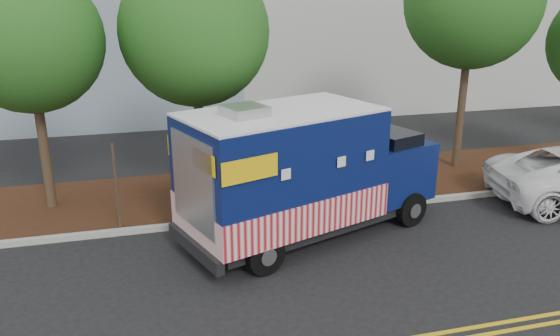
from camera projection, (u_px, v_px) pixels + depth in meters
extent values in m
plane|color=black|center=(258.00, 244.00, 13.55)|extent=(120.00, 120.00, 0.00)
cube|color=#9E9E99|center=(247.00, 219.00, 14.81)|extent=(120.00, 0.18, 0.15)
cube|color=black|center=(234.00, 192.00, 16.74)|extent=(120.00, 4.00, 0.15)
cylinder|color=#38281C|center=(44.00, 146.00, 14.94)|extent=(0.26, 0.26, 3.82)
sphere|color=#265317|center=(29.00, 39.00, 14.02)|extent=(3.82, 3.82, 3.82)
cylinder|color=#38281C|center=(200.00, 135.00, 16.09)|extent=(0.26, 0.26, 3.83)
sphere|color=#265317|center=(195.00, 32.00, 15.15)|extent=(4.17, 4.17, 4.17)
cylinder|color=#38281C|center=(462.00, 105.00, 18.23)|extent=(0.26, 0.26, 4.57)
sphere|color=#265317|center=(473.00, 1.00, 17.16)|extent=(4.29, 4.29, 4.29)
cube|color=#473828|center=(117.00, 189.00, 13.80)|extent=(0.06, 0.06, 2.40)
cube|color=black|center=(313.00, 215.00, 14.07)|extent=(6.48, 4.02, 0.31)
cube|color=#0A164C|center=(281.00, 167.00, 13.06)|extent=(5.18, 3.92, 2.63)
cube|color=red|center=(281.00, 203.00, 13.36)|extent=(5.24, 4.00, 0.82)
cube|color=white|center=(281.00, 112.00, 12.64)|extent=(5.18, 3.92, 0.07)
cube|color=#B7B7BA|center=(244.00, 111.00, 12.07)|extent=(1.12, 1.12, 0.24)
cube|color=#0A164C|center=(380.00, 166.00, 15.01)|extent=(2.65, 2.88, 1.53)
cube|color=black|center=(380.00, 141.00, 14.74)|extent=(1.75, 2.38, 0.71)
cube|color=black|center=(404.00, 177.00, 15.71)|extent=(0.82, 2.09, 0.33)
cube|color=black|center=(195.00, 247.00, 12.28)|extent=(1.01, 2.39, 0.31)
cube|color=#B7B7BA|center=(193.00, 183.00, 11.81)|extent=(0.70, 1.87, 2.08)
cube|color=#B7B7BA|center=(263.00, 149.00, 14.24)|extent=(1.87, 0.70, 1.21)
cube|color=yellow|center=(250.00, 170.00, 10.97)|extent=(1.25, 0.46, 0.49)
cube|color=yellow|center=(194.00, 141.00, 13.02)|extent=(1.25, 0.46, 0.49)
cylinder|color=black|center=(410.00, 209.00, 14.48)|extent=(0.97, 0.60, 0.92)
cylinder|color=black|center=(354.00, 185.00, 16.23)|extent=(0.97, 0.60, 0.92)
cylinder|color=black|center=(265.00, 254.00, 12.03)|extent=(0.97, 0.60, 0.92)
cylinder|color=black|center=(217.00, 220.00, 13.78)|extent=(0.97, 0.60, 0.92)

